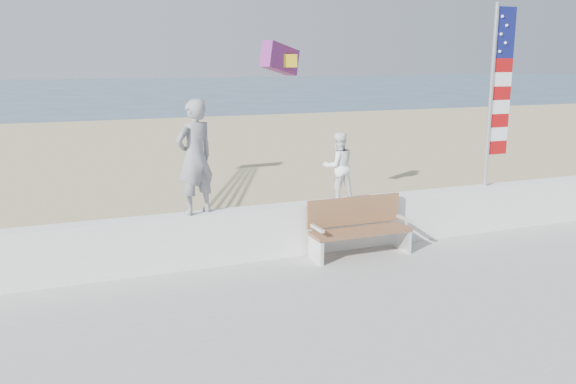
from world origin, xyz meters
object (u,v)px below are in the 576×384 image
object	(u,v)px
adult	(195,157)
bench	(358,226)
flag	(497,88)
child	(338,166)

from	to	relation	value
adult	bench	world-z (taller)	adult
adult	flag	world-z (taller)	flag
adult	bench	size ratio (longest dim) A/B	1.03
bench	flag	distance (m)	3.97
adult	child	bearing A→B (deg)	156.99
adult	flag	distance (m)	6.02
bench	adult	bearing A→B (deg)	170.60
adult	child	world-z (taller)	adult
bench	flag	bearing A→B (deg)	8.09
adult	bench	distance (m)	3.08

